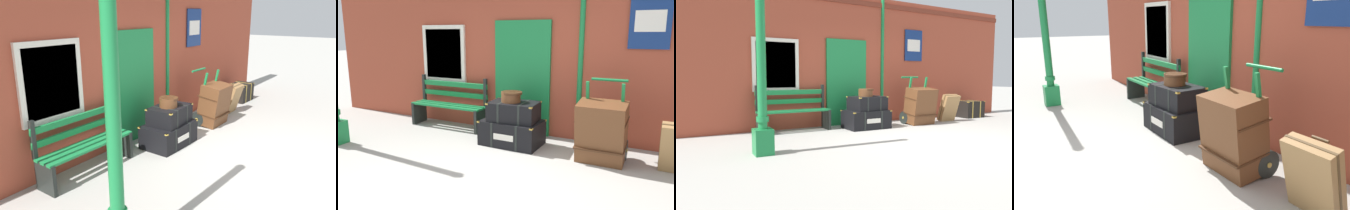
{
  "view_description": "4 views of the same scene",
  "coord_description": "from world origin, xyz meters",
  "views": [
    {
      "loc": [
        -4.92,
        -1.57,
        2.4
      ],
      "look_at": [
        -0.17,
        1.81,
        0.74
      ],
      "focal_mm": 34.98,
      "sensor_mm": 36.0,
      "label": 1
    },
    {
      "loc": [
        2.1,
        -3.12,
        1.88
      ],
      "look_at": [
        -0.3,
        1.59,
        0.71
      ],
      "focal_mm": 35.16,
      "sensor_mm": 36.0,
      "label": 2
    },
    {
      "loc": [
        -4.15,
        -4.34,
        1.2
      ],
      "look_at": [
        -0.74,
        1.91,
        0.55
      ],
      "focal_mm": 33.41,
      "sensor_mm": 36.0,
      "label": 3
    },
    {
      "loc": [
        3.85,
        -0.67,
        1.71
      ],
      "look_at": [
        0.2,
        1.57,
        0.55
      ],
      "focal_mm": 34.38,
      "sensor_mm": 36.0,
      "label": 4
    }
  ],
  "objects": [
    {
      "name": "ground_plane",
      "position": [
        0.0,
        0.0,
        0.0
      ],
      "size": [
        60.0,
        60.0,
        0.0
      ],
      "primitive_type": "plane",
      "color": "#A3A099"
    },
    {
      "name": "steamer_trunk_base",
      "position": [
        -0.26,
        1.73,
        0.21
      ],
      "size": [
        1.02,
        0.66,
        0.43
      ],
      "color": "black",
      "rests_on": "ground"
    },
    {
      "name": "porters_trolley",
      "position": [
        1.26,
        1.76,
        0.27
      ],
      "size": [
        0.71,
        0.6,
        1.2
      ],
      "color": "black",
      "rests_on": "ground"
    },
    {
      "name": "large_brown_trunk",
      "position": [
        1.26,
        1.59,
        0.47
      ],
      "size": [
        0.7,
        0.55,
        0.93
      ],
      "color": "brown",
      "rests_on": "ground"
    },
    {
      "name": "steamer_trunk_middle",
      "position": [
        -0.23,
        1.74,
        0.58
      ],
      "size": [
        0.85,
        0.61,
        0.33
      ],
      "color": "black",
      "rests_on": "steamer_trunk_base"
    },
    {
      "name": "corner_trunk",
      "position": [
        3.51,
        1.94,
        0.24
      ],
      "size": [
        0.71,
        0.52,
        0.49
      ],
      "color": "black",
      "rests_on": "ground"
    },
    {
      "name": "platform_bench",
      "position": [
        -1.87,
        2.16,
        0.44
      ],
      "size": [
        1.6,
        0.43,
        1.01
      ],
      "color": "#197A3D",
      "rests_on": "ground"
    },
    {
      "name": "brick_facade",
      "position": [
        -0.02,
        2.6,
        1.6
      ],
      "size": [
        10.4,
        0.35,
        3.2
      ],
      "color": "#9E422D",
      "rests_on": "ground"
    },
    {
      "name": "lamp_post",
      "position": [
        -2.98,
        0.4,
        1.18
      ],
      "size": [
        0.28,
        0.28,
        3.09
      ],
      "color": "#197A3D",
      "rests_on": "ground"
    },
    {
      "name": "round_hatbox",
      "position": [
        -0.27,
        1.73,
        0.84
      ],
      "size": [
        0.35,
        0.34,
        0.18
      ],
      "color": "brown",
      "rests_on": "steamer_trunk_middle"
    },
    {
      "name": "suitcase_umber",
      "position": [
        2.29,
        1.62,
        0.36
      ],
      "size": [
        0.51,
        0.37,
        0.74
      ],
      "color": "olive",
      "rests_on": "ground"
    }
  ]
}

